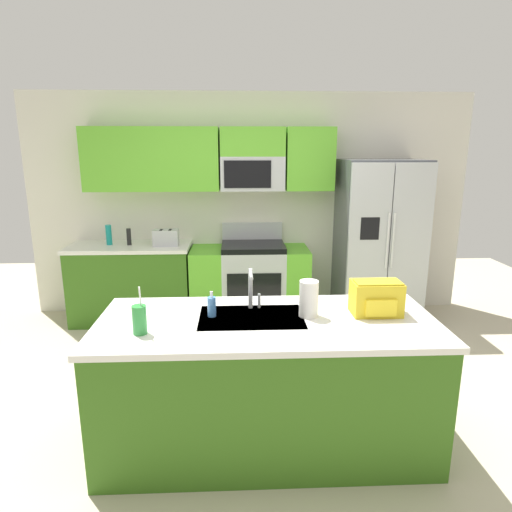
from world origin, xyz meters
TOP-DOWN VIEW (x-y plane):
  - ground_plane at (0.00, 0.00)m, footprint 9.00×9.00m
  - kitchen_wall_unit at (-0.14, 2.08)m, footprint 5.20×0.43m
  - back_counter at (-1.38, 1.80)m, footprint 1.37×0.63m
  - range_oven at (-0.01, 1.80)m, footprint 1.36×0.61m
  - refrigerator at (1.47, 1.73)m, footprint 0.90×0.76m
  - island_counter at (0.03, -0.51)m, footprint 2.19×0.93m
  - toaster at (-0.96, 1.75)m, footprint 0.28×0.16m
  - pepper_mill at (-1.38, 1.80)m, footprint 0.05×0.05m
  - bottle_teal at (-1.61, 1.82)m, footprint 0.07×0.07m
  - sink_faucet at (-0.06, -0.31)m, footprint 0.08×0.21m
  - drink_cup_green at (-0.74, -0.69)m, footprint 0.08×0.08m
  - soap_dispenser at (-0.33, -0.43)m, footprint 0.06×0.06m
  - paper_towel_roll at (0.31, -0.45)m, footprint 0.12×0.12m
  - backpack at (0.76, -0.44)m, footprint 0.32×0.22m

SIDE VIEW (x-z plane):
  - ground_plane at x=0.00m, z-range 0.00..0.00m
  - range_oven at x=-0.01m, z-range -0.11..0.99m
  - back_counter at x=-1.38m, z-range 0.00..0.90m
  - island_counter at x=0.03m, z-range 0.00..0.90m
  - refrigerator at x=1.47m, z-range 0.00..1.85m
  - soap_dispenser at x=-0.33m, z-range 0.88..1.05m
  - drink_cup_green at x=-0.74m, z-range 0.84..1.14m
  - toaster at x=-0.96m, z-range 0.90..1.08m
  - pepper_mill at x=-1.38m, z-range 0.90..1.09m
  - bottle_teal at x=-1.61m, z-range 0.90..1.13m
  - backpack at x=0.76m, z-range 0.90..1.13m
  - paper_towel_roll at x=0.31m, z-range 0.90..1.14m
  - sink_faucet at x=-0.06m, z-range 0.93..1.21m
  - kitchen_wall_unit at x=-0.14m, z-range 0.17..2.77m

